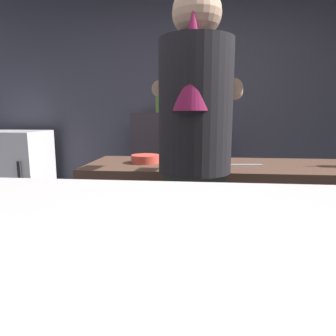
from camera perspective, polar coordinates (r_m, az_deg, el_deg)
The scene contains 11 objects.
wall_back at distance 3.54m, azimuth 6.16°, elevation 12.26°, with size 5.20×0.10×2.70m, color #464655.
prep_counter at distance 2.06m, azimuth 15.81°, elevation -11.87°, with size 2.10×0.60×0.90m, color #51372A.
back_shelf at distance 3.32m, azimuth 1.92°, elevation -0.33°, with size 0.96×0.36×1.23m, color #3B3138.
mini_fridge at distance 3.74m, azimuth -26.64°, elevation -1.71°, with size 0.67×0.58×1.03m.
bartender at distance 1.44m, azimuth 4.99°, elevation 2.43°, with size 0.46×0.53×1.76m.
mixing_bowl at distance 1.94m, azimuth -4.23°, elevation 1.72°, with size 0.18×0.18×0.05m, color #D4473A.
chefs_knife at distance 1.88m, azimuth 13.74°, elevation 0.54°, with size 0.24×0.03×0.01m, color silver.
bottle_soy at distance 3.18m, azimuth 4.61°, elevation 11.68°, with size 0.07×0.07×0.20m.
bottle_olive_oil at distance 3.33m, azimuth -1.79°, elevation 11.48°, with size 0.05×0.05×0.18m.
bottle_vinegar at distance 3.27m, azimuth 7.73°, elevation 11.86°, with size 0.06×0.06×0.24m.
bottle_hot_sauce at distance 3.20m, azimuth -1.75°, elevation 11.89°, with size 0.07×0.07×0.23m.
Camera 1 is at (-0.01, -1.34, 1.21)m, focal length 32.56 mm.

